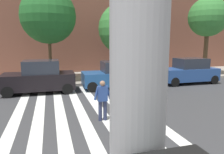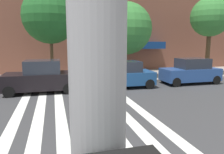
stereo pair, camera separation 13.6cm
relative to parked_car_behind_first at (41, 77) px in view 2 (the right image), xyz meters
The scene contains 11 objects.
ground_plane 6.04m from the parked_car_behind_first, 74.31° to the right, with size 160.00×160.00×0.00m, color #353538.
sidewalk_far 4.70m from the parked_car_behind_first, 69.56° to the left, with size 80.00×6.00×0.15m, color gray.
crosswalk_stripes 6.12m from the parked_car_behind_first, 71.80° to the right, with size 5.85×13.54×0.01m.
parked_car_behind_first is the anchor object (origin of this frame).
parked_car_third_in_line 5.11m from the parked_car_behind_first, ahead, with size 4.81×2.10×1.82m.
parked_car_fourth_in_line 10.73m from the parked_car_behind_first, ahead, with size 4.29×1.92×1.90m.
street_tree_nearest 5.31m from the parked_car_behind_first, 78.25° to the left, with size 4.12×4.12×6.92m.
street_tree_middle 8.00m from the parked_car_behind_first, 25.24° to the left, with size 4.24×4.24×6.15m.
street_tree_further 15.31m from the parked_car_behind_first, 11.04° to the left, with size 3.47×3.47×6.87m.
pedestrian_dog_walker 6.31m from the parked_car_behind_first, 65.58° to the right, with size 0.71×0.25×1.64m.
dog_on_leash 6.14m from the parked_car_behind_first, 57.10° to the right, with size 0.28×1.13×0.65m.
Camera 2 is at (-0.83, -1.09, 3.19)m, focal length 34.54 mm.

